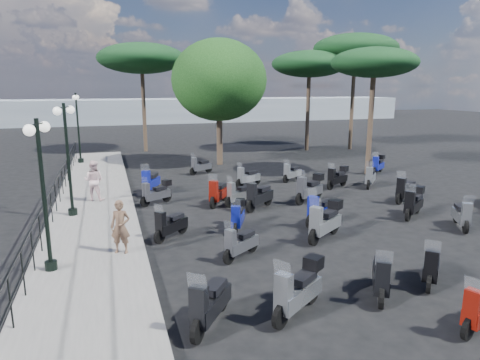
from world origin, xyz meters
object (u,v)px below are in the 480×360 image
object	(u,v)px
scooter_4	(156,193)
scooter_13	(431,266)
scooter_0	(210,304)
scooter_1	(240,244)
lamp_post_0	(43,186)
lamp_post_1	(68,153)
scooter_9	(218,193)
scooter_27	(406,191)
scooter_7	(381,277)
woman	(120,227)
scooter_22	(370,178)
pine_0	(309,64)
scooter_21	(414,203)
scooter_3	(170,225)
broadleaf_tree	(219,80)
scooter_6	(298,291)
scooter_15	(310,189)
scooter_16	(259,197)
scooter_8	(325,222)
scooter_23	(292,173)
scooter_29	(378,165)
pine_1	(355,49)
scooter_10	(240,195)
scooter_28	(337,178)
scooter_11	(200,166)
pine_2	(142,59)
scooter_2	(238,217)
scooter_14	(321,211)
pedestrian_far	(94,180)
scooter_5	(151,182)
lamp_post_2	(78,123)
pine_3	(374,63)
scooter_20	(462,216)

from	to	relation	value
scooter_4	scooter_13	world-z (taller)	scooter_13
scooter_0	scooter_1	world-z (taller)	scooter_0
lamp_post_0	lamp_post_1	distance (m)	4.86
scooter_9	scooter_27	size ratio (longest dim) A/B	0.94
scooter_7	woman	bearing A→B (deg)	-3.23
scooter_22	pine_0	xyz separation A→B (m)	(2.40, 11.69, 5.75)
scooter_21	woman	bearing A→B (deg)	58.06
scooter_3	broadleaf_tree	bearing A→B (deg)	-63.19
scooter_6	scooter_27	xyz separation A→B (m)	(8.05, 6.85, -0.06)
scooter_3	scooter_15	bearing A→B (deg)	-108.21
scooter_0	scooter_16	xyz separation A→B (m)	(3.76, 7.56, 0.02)
scooter_8	scooter_23	world-z (taller)	scooter_8
scooter_8	scooter_29	size ratio (longest dim) A/B	1.23
pine_1	scooter_10	bearing A→B (deg)	-135.47
lamp_post_0	scooter_22	size ratio (longest dim) A/B	2.90
scooter_1	scooter_28	size ratio (longest dim) A/B	0.88
scooter_11	lamp_post_0	bearing A→B (deg)	123.56
scooter_11	pine_2	distance (m)	11.40
scooter_2	pine_0	bearing A→B (deg)	-98.06
scooter_6	scooter_8	distance (m)	4.75
scooter_16	scooter_1	bearing A→B (deg)	115.71
scooter_14	lamp_post_1	bearing A→B (deg)	40.19
pedestrian_far	scooter_5	bearing A→B (deg)	-133.20
scooter_0	scooter_16	world-z (taller)	scooter_16
lamp_post_2	pine_0	xyz separation A→B (m)	(15.79, 1.42, 3.69)
lamp_post_0	scooter_6	size ratio (longest dim) A/B	2.44
scooter_13	scooter_6	bearing A→B (deg)	49.78
scooter_4	scooter_7	size ratio (longest dim) A/B	0.95
scooter_21	scooter_16	bearing A→B (deg)	26.27
scooter_29	lamp_post_2	bearing A→B (deg)	25.32
scooter_7	scooter_23	distance (m)	12.08
woman	scooter_29	bearing A→B (deg)	48.90
lamp_post_2	scooter_23	distance (m)	13.26
scooter_6	pine_1	world-z (taller)	pine_1
scooter_3	scooter_15	world-z (taller)	scooter_15
scooter_4	scooter_1	bearing A→B (deg)	163.02
scooter_13	scooter_1	bearing A→B (deg)	8.15
scooter_1	scooter_21	world-z (taller)	scooter_21
scooter_4	scooter_15	bearing A→B (deg)	-135.08
scooter_29	pine_3	world-z (taller)	pine_3
scooter_6	scooter_1	bearing A→B (deg)	-30.67
lamp_post_1	pine_3	size ratio (longest dim) A/B	0.60
broadleaf_tree	scooter_27	bearing A→B (deg)	-64.29
scooter_8	scooter_14	world-z (taller)	scooter_8
pine_0	scooter_21	bearing A→B (deg)	-102.66
scooter_8	scooter_14	distance (m)	1.46
scooter_20	scooter_15	bearing A→B (deg)	-23.71
scooter_5	scooter_15	size ratio (longest dim) A/B	1.02
scooter_3	pine_3	size ratio (longest dim) A/B	0.19
scooter_6	scooter_14	bearing A→B (deg)	-67.41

